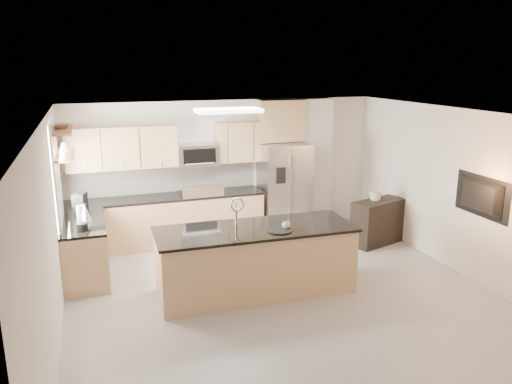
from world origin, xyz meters
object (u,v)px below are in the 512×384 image
object	(u,v)px
platter	(280,230)
coffee_maker	(80,204)
blender	(82,220)
television	(477,197)
range	(201,216)
island	(255,260)
microwave	(197,155)
kettle	(85,213)
bowl	(61,125)
credenza	(378,222)
flower_vase	(377,184)
cup	(286,226)
refrigerator	(284,189)

from	to	relation	value
platter	coffee_maker	world-z (taller)	coffee_maker
blender	television	world-z (taller)	television
range	island	bearing A→B (deg)	-83.50
range	microwave	distance (m)	1.16
island	television	distance (m)	3.42
kettle	bowl	distance (m)	1.37
credenza	television	world-z (taller)	television
microwave	bowl	bearing A→B (deg)	-155.20
blender	coffee_maker	size ratio (longest dim) A/B	1.09
credenza	coffee_maker	xyz separation A→B (m)	(-5.18, 0.53, 0.67)
kettle	flower_vase	world-z (taller)	flower_vase
island	flower_vase	world-z (taller)	flower_vase
bowl	cup	bearing A→B (deg)	-29.61
microwave	bowl	xyz separation A→B (m)	(-2.25, -1.04, 0.75)
bowl	flower_vase	distance (m)	5.45
cup	blender	bearing A→B (deg)	159.11
cup	credenza	bearing A→B (deg)	29.82
television	refrigerator	bearing A→B (deg)	31.04
island	platter	size ratio (longest dim) A/B	8.29
flower_vase	coffee_maker	bearing A→B (deg)	174.67
range	blender	size ratio (longest dim) A/B	3.02
range	blender	xyz separation A→B (m)	(-2.07, -1.53, 0.61)
blender	bowl	world-z (taller)	bowl
platter	coffee_maker	xyz separation A→B (m)	(-2.65, 1.97, 0.09)
range	television	distance (m)	4.78
coffee_maker	blender	bearing A→B (deg)	-88.66
blender	kettle	xyz separation A→B (m)	(0.05, 0.50, -0.05)
blender	television	distance (m)	5.81
flower_vase	bowl	bearing A→B (deg)	177.39
island	bowl	bearing A→B (deg)	150.94
coffee_maker	range	bearing A→B (deg)	17.93
bowl	range	bearing A→B (deg)	22.14
microwave	cup	bearing A→B (deg)	-75.90
cup	platter	size ratio (longest dim) A/B	0.34
credenza	kettle	size ratio (longest dim) A/B	3.87
range	blender	bearing A→B (deg)	-143.60
flower_vase	television	world-z (taller)	television
platter	television	bearing A→B (deg)	-9.15
microwave	bowl	distance (m)	2.59
refrigerator	cup	world-z (taller)	refrigerator
credenza	bowl	distance (m)	5.69
blender	flower_vase	world-z (taller)	flower_vase
island	cup	distance (m)	0.70
microwave	cup	world-z (taller)	microwave
cup	television	bearing A→B (deg)	-10.80
island	credenza	size ratio (longest dim) A/B	2.79
refrigerator	credenza	world-z (taller)	refrigerator
microwave	flower_vase	xyz separation A→B (m)	(3.05, -1.28, -0.50)
refrigerator	credenza	bearing A→B (deg)	-39.18
range	bowl	bearing A→B (deg)	-157.86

